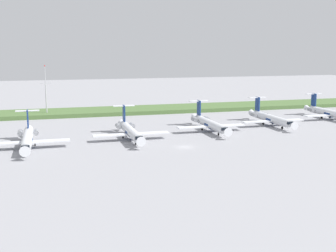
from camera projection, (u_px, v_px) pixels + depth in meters
ground_plane at (158, 128)px, 148.79m from camera, size 500.00×500.00×0.00m
grass_berm at (134, 110)px, 187.06m from camera, size 320.00×20.00×1.61m
regional_jet_second at (27, 139)px, 119.37m from camera, size 22.81×31.00×9.00m
regional_jet_third at (130, 131)px, 130.54m from camera, size 22.81×31.00×9.00m
regional_jet_fourth at (209, 123)px, 143.59m from camera, size 22.81×31.00×9.00m
regional_jet_fifth at (271, 118)px, 154.30m from camera, size 22.81×31.00×9.00m
regional_jet_sixth at (329, 113)px, 167.83m from camera, size 22.81×31.00×9.00m
antenna_mast at (46, 95)px, 173.00m from camera, size 4.40×0.50×20.47m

